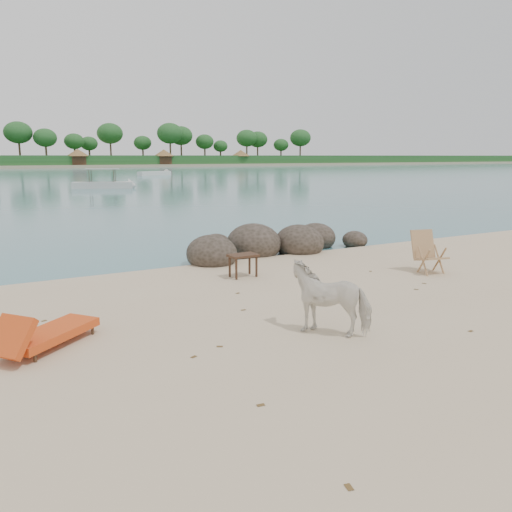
{
  "coord_description": "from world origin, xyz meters",
  "views": [
    {
      "loc": [
        -4.64,
        -6.5,
        2.94
      ],
      "look_at": [
        -0.04,
        2.0,
        1.0
      ],
      "focal_mm": 35.0,
      "sensor_mm": 36.0,
      "label": 1
    }
  ],
  "objects": [
    {
      "name": "far_scenery",
      "position": [
        0.03,
        136.7,
        3.14
      ],
      "size": [
        420.0,
        18.0,
        9.5
      ],
      "color": "#1E4C1E",
      "rests_on": "ground"
    },
    {
      "name": "boat_far",
      "position": [
        18.97,
        70.63,
        0.37
      ],
      "size": [
        6.38,
        3.59,
        0.73
      ],
      "primitive_type": null,
      "rotation": [
        0.0,
        0.0,
        0.37
      ],
      "color": "silver",
      "rests_on": "water"
    },
    {
      "name": "water",
      "position": [
        0.0,
        90.0,
        0.0
      ],
      "size": [
        400.0,
        400.0,
        0.0
      ],
      "primitive_type": "plane",
      "color": "#3A6B75",
      "rests_on": "ground"
    },
    {
      "name": "cow",
      "position": [
        0.29,
        -0.01,
        0.59
      ],
      "size": [
        1.43,
        1.45,
        1.18
      ],
      "primitive_type": "imported",
      "rotation": [
        0.0,
        0.0,
        3.9
      ],
      "color": "silver",
      "rests_on": "ground"
    },
    {
      "name": "dead_leaves",
      "position": [
        0.7,
        0.34,
        0.0
      ],
      "size": [
        8.22,
        6.87,
        0.0
      ],
      "color": "brown",
      "rests_on": "ground"
    },
    {
      "name": "deck_chair",
      "position": [
        5.12,
        2.22,
        0.53
      ],
      "size": [
        0.83,
        0.88,
        1.06
      ],
      "primitive_type": null,
      "rotation": [
        0.0,
        0.0,
        -0.23
      ],
      "color": "#AA7E55",
      "rests_on": "ground"
    },
    {
      "name": "boat_mid",
      "position": [
        5.13,
        41.7,
        1.49
      ],
      "size": [
        6.22,
        3.39,
        2.98
      ],
      "primitive_type": null,
      "rotation": [
        0.0,
        0.0,
        -0.35
      ],
      "color": "#BBBBB7",
      "rests_on": "water"
    },
    {
      "name": "lounge_chair",
      "position": [
        -3.93,
        1.53,
        0.28
      ],
      "size": [
        1.88,
        1.72,
        0.57
      ],
      "primitive_type": null,
      "rotation": [
        0.0,
        0.0,
        0.7
      ],
      "color": "#D54519",
      "rests_on": "ground"
    },
    {
      "name": "side_table",
      "position": [
        0.74,
        4.1,
        0.28
      ],
      "size": [
        0.72,
        0.48,
        0.56
      ],
      "primitive_type": null,
      "rotation": [
        0.0,
        0.0,
        0.04
      ],
      "color": "#331F14",
      "rests_on": "ground"
    },
    {
      "name": "boulders",
      "position": [
        2.94,
        6.65,
        0.25
      ],
      "size": [
        6.51,
        3.07,
        1.22
      ],
      "rotation": [
        0.0,
        0.0,
        -0.2
      ],
      "color": "#2D271E",
      "rests_on": "ground"
    }
  ]
}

